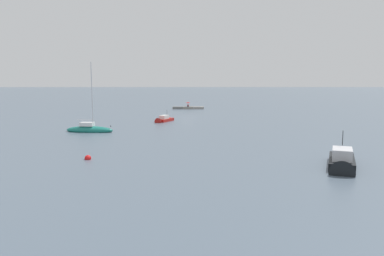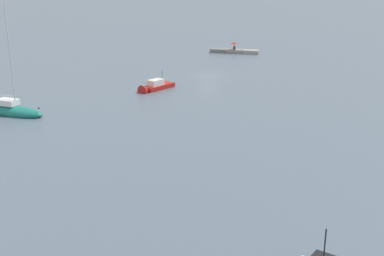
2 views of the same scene
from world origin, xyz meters
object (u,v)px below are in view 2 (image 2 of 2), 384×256
(umbrella_open_red, at_px, (234,43))
(sailboat_teal_mid, at_px, (11,110))
(motorboat_red_mid, at_px, (154,88))
(person_seated_maroon_left, at_px, (234,48))

(umbrella_open_red, height_order, sailboat_teal_mid, sailboat_teal_mid)
(umbrella_open_red, xyz_separation_m, motorboat_red_mid, (4.58, 29.84, -1.45))
(person_seated_maroon_left, xyz_separation_m, umbrella_open_red, (0.01, 0.01, 0.86))
(sailboat_teal_mid, bearing_deg, motorboat_red_mid, 149.21)
(motorboat_red_mid, bearing_deg, person_seated_maroon_left, -73.37)
(person_seated_maroon_left, height_order, motorboat_red_mid, motorboat_red_mid)
(person_seated_maroon_left, bearing_deg, motorboat_red_mid, 73.06)
(person_seated_maroon_left, height_order, umbrella_open_red, umbrella_open_red)
(person_seated_maroon_left, distance_m, motorboat_red_mid, 30.21)
(umbrella_open_red, distance_m, sailboat_teal_mid, 46.13)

